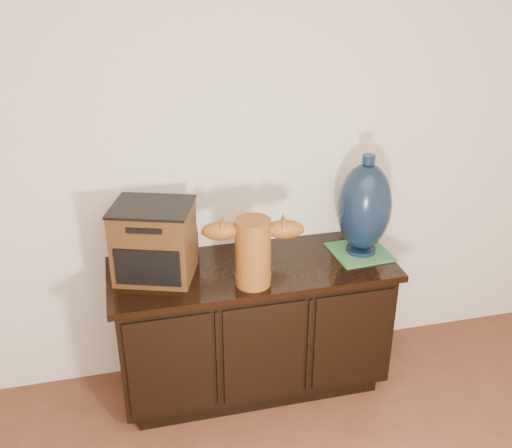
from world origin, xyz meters
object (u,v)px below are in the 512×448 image
object	(u,v)px
sideboard	(253,326)
tv_radio	(154,241)
lamp_base	(364,207)
terracotta_vessel	(253,248)
spray_can	(193,242)

from	to	relation	value
sideboard	tv_radio	distance (m)	0.74
lamp_base	sideboard	bearing A→B (deg)	-179.12
terracotta_vessel	spray_can	distance (m)	0.43
terracotta_vessel	spray_can	xyz separation A→B (m)	(-0.24, 0.34, -0.11)
spray_can	tv_radio	bearing A→B (deg)	-143.55
terracotta_vessel	lamp_base	xyz separation A→B (m)	(0.63, 0.17, 0.07)
lamp_base	spray_can	distance (m)	0.90
sideboard	lamp_base	distance (m)	0.87
terracotta_vessel	tv_radio	distance (m)	0.49
lamp_base	spray_can	xyz separation A→B (m)	(-0.87, 0.17, -0.18)
sideboard	spray_can	xyz separation A→B (m)	(-0.28, 0.18, 0.45)
sideboard	spray_can	bearing A→B (deg)	147.00
sideboard	lamp_base	bearing A→B (deg)	0.88
terracotta_vessel	tv_radio	bearing A→B (deg)	167.11
tv_radio	spray_can	bearing A→B (deg)	55.22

